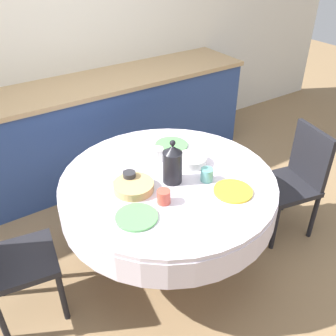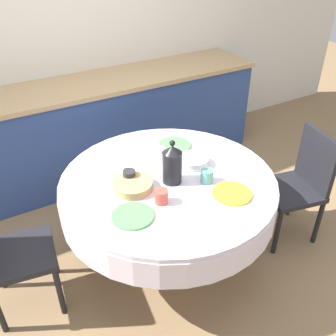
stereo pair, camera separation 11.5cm
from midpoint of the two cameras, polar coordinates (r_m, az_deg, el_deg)
ground_plane at (r=2.85m, az=-1.19°, el=-13.79°), size 12.00×12.00×0.00m
wall_back at (r=3.59m, az=-17.26°, el=19.35°), size 7.00×0.05×2.60m
kitchen_counter at (r=3.58m, az=-13.31°, el=5.40°), size 3.24×0.64×0.92m
dining_table at (r=2.43m, az=-1.35°, el=-3.99°), size 1.38×1.38×0.73m
chair_left at (r=2.96m, az=17.70°, el=-1.36°), size 0.47×0.47×0.86m
chair_right at (r=2.42m, az=-24.87°, el=-12.26°), size 0.46×0.46×0.86m
plate_near_left at (r=2.07m, az=-6.42°, el=-7.47°), size 0.24×0.24×0.01m
cup_near_left at (r=2.14m, az=-2.19°, el=-4.42°), size 0.08×0.08×0.08m
plate_near_right at (r=2.27m, az=8.45°, el=-3.52°), size 0.24×0.24×0.01m
cup_near_right at (r=2.33m, az=4.53°, el=-1.05°), size 0.08×0.08×0.08m
plate_far_left at (r=2.45m, az=-11.02°, el=-0.73°), size 0.24×0.24×0.01m
cup_far_left at (r=2.31m, az=-7.30°, el=-1.53°), size 0.08×0.08×0.08m
plate_far_right at (r=2.71m, az=-0.71°, el=3.51°), size 0.24×0.24×0.01m
cup_far_right at (r=2.54m, az=-2.88°, el=2.14°), size 0.08×0.08×0.08m
coffee_carafe at (r=2.27m, az=-0.76°, el=0.58°), size 0.12×0.12×0.29m
bread_basket at (r=2.26m, az=-6.71°, el=-2.84°), size 0.24×0.24×0.05m
fruit_bowl at (r=2.50m, az=2.31°, el=1.20°), size 0.20×0.20×0.05m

